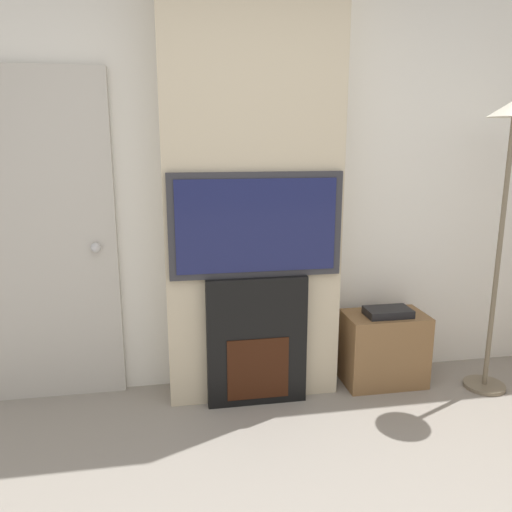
# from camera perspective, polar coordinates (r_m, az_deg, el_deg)

# --- Properties ---
(wall_back) EXTENTS (6.00, 0.06, 2.70)m
(wall_back) POSITION_cam_1_polar(r_m,az_deg,el_deg) (3.18, -1.06, 8.89)
(wall_back) COLOR silver
(wall_back) RESTS_ON ground_plane
(chimney_breast) EXTENTS (1.05, 0.31, 2.70)m
(chimney_breast) POSITION_cam_1_polar(r_m,az_deg,el_deg) (3.00, -0.51, 8.65)
(chimney_breast) COLOR beige
(chimney_breast) RESTS_ON ground_plane
(fireplace) EXTENTS (0.60, 0.15, 0.80)m
(fireplace) POSITION_cam_1_polar(r_m,az_deg,el_deg) (3.07, 0.00, -9.59)
(fireplace) COLOR black
(fireplace) RESTS_ON ground_plane
(television) EXTENTS (1.01, 0.07, 0.61)m
(television) POSITION_cam_1_polar(r_m,az_deg,el_deg) (2.87, 0.01, 3.54)
(television) COLOR #2D2D33
(television) RESTS_ON fireplace
(floor_lamp) EXTENTS (0.31, 0.31, 1.81)m
(floor_lamp) POSITION_cam_1_polar(r_m,az_deg,el_deg) (3.36, 26.89, 8.96)
(floor_lamp) COLOR #726651
(floor_lamp) RESTS_ON ground_plane
(media_stand) EXTENTS (0.53, 0.32, 0.53)m
(media_stand) POSITION_cam_1_polar(r_m,az_deg,el_deg) (3.45, 14.38, -10.08)
(media_stand) COLOR brown
(media_stand) RESTS_ON ground_plane
(entry_door) EXTENTS (0.81, 0.09, 1.99)m
(entry_door) POSITION_cam_1_polar(r_m,az_deg,el_deg) (3.21, -22.82, 1.55)
(entry_door) COLOR #BCB7AD
(entry_door) RESTS_ON ground_plane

